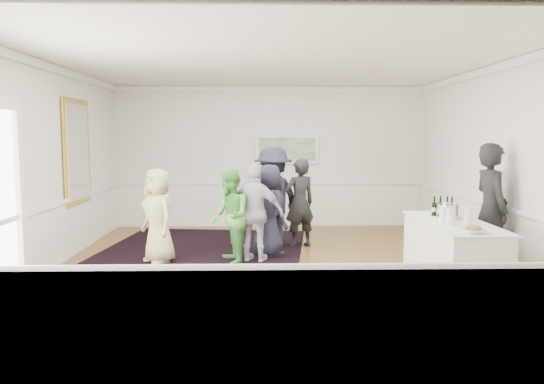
{
  "coord_description": "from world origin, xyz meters",
  "views": [
    {
      "loc": [
        -0.23,
        -8.16,
        2.07
      ],
      "look_at": [
        -0.03,
        0.2,
        1.19
      ],
      "focal_mm": 35.0,
      "sensor_mm": 36.0,
      "label": 1
    }
  ],
  "objects_px": {
    "guest_dark_b": "(300,203)",
    "ice_bucket": "(449,211)",
    "bartender": "(491,210)",
    "guest_lilac": "(255,213)",
    "serving_table": "(453,253)",
    "nut_bowl": "(474,230)",
    "guest_navy": "(269,210)",
    "guest_tan": "(158,216)",
    "guest_dark_a": "(273,198)",
    "guest_green": "(230,217)"
  },
  "relations": [
    {
      "from": "guest_dark_b",
      "to": "ice_bucket",
      "type": "relative_size",
      "value": 6.38
    },
    {
      "from": "bartender",
      "to": "guest_lilac",
      "type": "distance_m",
      "value": 3.62
    },
    {
      "from": "serving_table",
      "to": "nut_bowl",
      "type": "height_order",
      "value": "nut_bowl"
    },
    {
      "from": "serving_table",
      "to": "bartender",
      "type": "xyz_separation_m",
      "value": [
        0.74,
        0.5,
        0.54
      ]
    },
    {
      "from": "ice_bucket",
      "to": "guest_navy",
      "type": "bearing_deg",
      "value": 146.52
    },
    {
      "from": "serving_table",
      "to": "guest_lilac",
      "type": "distance_m",
      "value": 3.13
    },
    {
      "from": "bartender",
      "to": "guest_navy",
      "type": "height_order",
      "value": "bartender"
    },
    {
      "from": "guest_tan",
      "to": "guest_navy",
      "type": "bearing_deg",
      "value": 66.32
    },
    {
      "from": "guest_tan",
      "to": "guest_dark_a",
      "type": "xyz_separation_m",
      "value": [
        1.91,
        1.22,
        0.15
      ]
    },
    {
      "from": "ice_bucket",
      "to": "nut_bowl",
      "type": "distance_m",
      "value": 1.08
    },
    {
      "from": "serving_table",
      "to": "guest_dark_b",
      "type": "distance_m",
      "value": 3.28
    },
    {
      "from": "ice_bucket",
      "to": "nut_bowl",
      "type": "height_order",
      "value": "ice_bucket"
    },
    {
      "from": "guest_green",
      "to": "guest_dark_a",
      "type": "bearing_deg",
      "value": 137.78
    },
    {
      "from": "guest_tan",
      "to": "guest_dark_a",
      "type": "bearing_deg",
      "value": 84.12
    },
    {
      "from": "guest_green",
      "to": "guest_navy",
      "type": "distance_m",
      "value": 0.85
    },
    {
      "from": "serving_table",
      "to": "guest_dark_b",
      "type": "relative_size",
      "value": 1.33
    },
    {
      "from": "guest_green",
      "to": "guest_navy",
      "type": "xyz_separation_m",
      "value": [
        0.64,
        0.56,
        0.02
      ]
    },
    {
      "from": "guest_dark_a",
      "to": "nut_bowl",
      "type": "xyz_separation_m",
      "value": [
        2.36,
        -3.5,
        -0.0
      ]
    },
    {
      "from": "bartender",
      "to": "nut_bowl",
      "type": "relative_size",
      "value": 6.9
    },
    {
      "from": "guest_lilac",
      "to": "ice_bucket",
      "type": "relative_size",
      "value": 6.27
    },
    {
      "from": "guest_green",
      "to": "guest_dark_a",
      "type": "distance_m",
      "value": 1.51
    },
    {
      "from": "serving_table",
      "to": "nut_bowl",
      "type": "distance_m",
      "value": 1.0
    },
    {
      "from": "guest_lilac",
      "to": "guest_dark_b",
      "type": "xyz_separation_m",
      "value": [
        0.82,
        1.19,
        0.01
      ]
    },
    {
      "from": "guest_lilac",
      "to": "serving_table",
      "type": "bearing_deg",
      "value": 169.85
    },
    {
      "from": "ice_bucket",
      "to": "nut_bowl",
      "type": "relative_size",
      "value": 0.91
    },
    {
      "from": "guest_tan",
      "to": "ice_bucket",
      "type": "xyz_separation_m",
      "value": [
        4.35,
        -1.2,
        0.23
      ]
    },
    {
      "from": "guest_dark_a",
      "to": "guest_green",
      "type": "bearing_deg",
      "value": 16.74
    },
    {
      "from": "serving_table",
      "to": "bartender",
      "type": "bearing_deg",
      "value": 34.22
    },
    {
      "from": "guest_green",
      "to": "nut_bowl",
      "type": "xyz_separation_m",
      "value": [
        3.1,
        -2.19,
        0.16
      ]
    },
    {
      "from": "bartender",
      "to": "guest_navy",
      "type": "xyz_separation_m",
      "value": [
        -3.27,
        1.38,
        -0.19
      ]
    },
    {
      "from": "guest_lilac",
      "to": "guest_dark_a",
      "type": "relative_size",
      "value": 0.88
    },
    {
      "from": "guest_lilac",
      "to": "guest_dark_b",
      "type": "relative_size",
      "value": 0.98
    },
    {
      "from": "bartender",
      "to": "nut_bowl",
      "type": "bearing_deg",
      "value": 146.18
    },
    {
      "from": "guest_lilac",
      "to": "nut_bowl",
      "type": "height_order",
      "value": "guest_lilac"
    },
    {
      "from": "guest_lilac",
      "to": "nut_bowl",
      "type": "xyz_separation_m",
      "value": [
        2.69,
        -2.3,
        0.12
      ]
    },
    {
      "from": "guest_navy",
      "to": "ice_bucket",
      "type": "distance_m",
      "value": 3.05
    },
    {
      "from": "guest_green",
      "to": "guest_dark_b",
      "type": "relative_size",
      "value": 0.93
    },
    {
      "from": "bartender",
      "to": "guest_lilac",
      "type": "height_order",
      "value": "bartender"
    },
    {
      "from": "guest_tan",
      "to": "ice_bucket",
      "type": "distance_m",
      "value": 4.52
    },
    {
      "from": "guest_lilac",
      "to": "guest_dark_b",
      "type": "distance_m",
      "value": 1.45
    },
    {
      "from": "guest_dark_a",
      "to": "nut_bowl",
      "type": "distance_m",
      "value": 4.22
    },
    {
      "from": "guest_green",
      "to": "guest_lilac",
      "type": "height_order",
      "value": "guest_lilac"
    },
    {
      "from": "guest_tan",
      "to": "guest_dark_b",
      "type": "bearing_deg",
      "value": 78.38
    },
    {
      "from": "serving_table",
      "to": "ice_bucket",
      "type": "distance_m",
      "value": 0.59
    },
    {
      "from": "guest_tan",
      "to": "guest_green",
      "type": "height_order",
      "value": "guest_tan"
    },
    {
      "from": "guest_dark_a",
      "to": "guest_tan",
      "type": "bearing_deg",
      "value": -11.18
    },
    {
      "from": "serving_table",
      "to": "bartender",
      "type": "relative_size",
      "value": 1.12
    },
    {
      "from": "guest_dark_a",
      "to": "guest_dark_b",
      "type": "distance_m",
      "value": 0.5
    },
    {
      "from": "guest_dark_a",
      "to": "ice_bucket",
      "type": "distance_m",
      "value": 3.44
    },
    {
      "from": "ice_bucket",
      "to": "guest_dark_b",
      "type": "bearing_deg",
      "value": 128.88
    }
  ]
}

